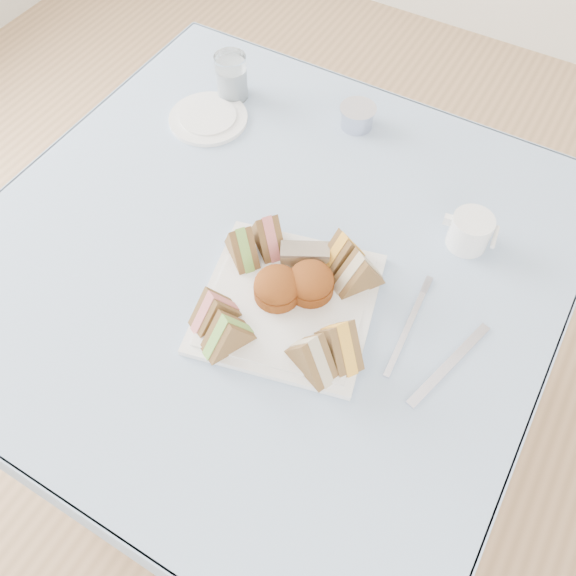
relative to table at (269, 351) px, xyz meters
The scene contains 21 objects.
floor 0.37m from the table, ahead, with size 4.00×4.00×0.00m, color #9E7751.
table is the anchor object (origin of this frame).
tablecloth 0.37m from the table, ahead, with size 1.02×1.02×0.01m, color #8FA1C2.
serving_plate 0.40m from the table, 38.59° to the right, with size 0.28×0.28×0.01m, color white.
sandwich_fl_a 0.46m from the table, 85.59° to the right, with size 0.08×0.04×0.07m, color brown, non-canonical shape.
sandwich_fl_b 0.47m from the table, 73.91° to the right, with size 0.09×0.04×0.08m, color brown, non-canonical shape.
sandwich_fr_a 0.49m from the table, 29.08° to the right, with size 0.09×0.04×0.08m, color brown, non-canonical shape.
sandwich_fr_b 0.49m from the table, 40.79° to the right, with size 0.09×0.04×0.08m, color brown, non-canonical shape.
sandwich_bl_a 0.43m from the table, 117.88° to the right, with size 0.08×0.04×0.07m, color brown, non-canonical shape.
sandwich_bl_b 0.43m from the table, 44.09° to the left, with size 0.09×0.04×0.08m, color brown, non-canonical shape.
sandwich_br_a 0.46m from the table, ahead, with size 0.09×0.04×0.08m, color brown, non-canonical shape.
sandwich_br_b 0.45m from the table, 15.67° to the left, with size 0.08×0.04×0.08m, color brown, non-canonical shape.
scone_left 0.43m from the table, 45.38° to the right, with size 0.08×0.08×0.05m, color brown.
scone_right 0.43m from the table, 19.00° to the right, with size 0.08×0.08×0.05m, color brown.
pastry_slice 0.42m from the table, ahead, with size 0.08×0.03×0.04m, color tan.
side_plate 0.53m from the table, 139.72° to the left, with size 0.16×0.16×0.01m, color white.
water_glass 0.60m from the table, 130.17° to the left, with size 0.07×0.07×0.10m, color white.
tea_strainer 0.55m from the table, 90.54° to the left, with size 0.08×0.08×0.04m, color silver.
knife 0.53m from the table, ahead, with size 0.02×0.20×0.00m, color silver.
fork 0.48m from the table, ahead, with size 0.01×0.18×0.00m, color silver.
creamer_jug 0.55m from the table, 32.84° to the left, with size 0.07×0.07×0.06m, color white.
Camera 1 is at (0.37, -0.55, 1.60)m, focal length 38.00 mm.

